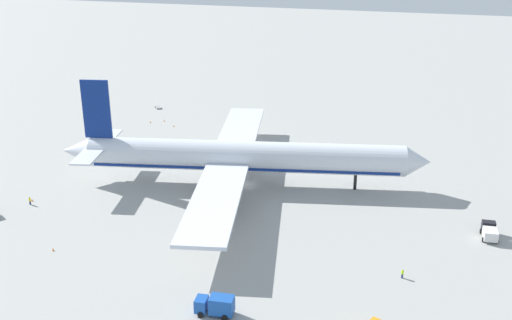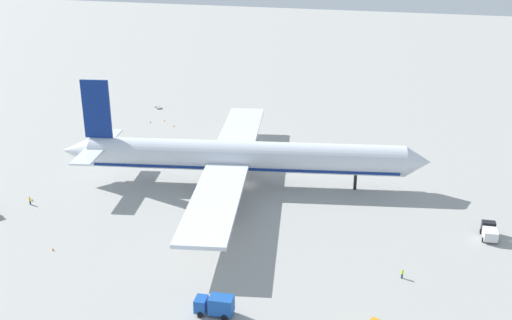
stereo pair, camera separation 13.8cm
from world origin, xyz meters
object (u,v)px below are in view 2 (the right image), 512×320
Objects in this scene: service_truck_0 at (216,305)px; service_truck_1 at (489,232)px; airliner at (239,157)px; traffic_cone_4 at (32,200)px; traffic_cone_0 at (174,126)px; ground_worker_0 at (402,274)px; baggage_cart_0 at (159,107)px; ground_worker_1 at (30,201)px; traffic_cone_3 at (164,120)px; traffic_cone_1 at (150,122)px; traffic_cone_2 at (53,249)px.

service_truck_0 is 1.12× the size of service_truck_1.
service_truck_0 is at bearing -76.43° from airliner.
traffic_cone_4 is (-49.82, 26.04, -1.36)m from service_truck_0.
service_truck_0 is 90.00m from traffic_cone_0.
ground_worker_0 is 75.85m from traffic_cone_4.
traffic_cone_4 is (-89.73, -9.67, -1.05)m from service_truck_1.
service_truck_0 is 1.90× the size of baggage_cart_0.
ground_worker_1 is 3.08× the size of traffic_cone_3.
traffic_cone_3 is at bearing 137.35° from ground_worker_0.
traffic_cone_3 is 1.00× the size of traffic_cone_4.
service_truck_1 is at bearing -27.07° from traffic_cone_1.
service_truck_0 is 10.60× the size of traffic_cone_0.
ground_worker_0 is at bearing -42.87° from traffic_cone_0.
ground_worker_0 is (79.17, -78.21, 0.55)m from baggage_cart_0.
ground_worker_1 is 3.08× the size of traffic_cone_0.
service_truck_0 reaches higher than traffic_cone_0.
traffic_cone_4 is (-3.62, -57.68, 0.00)m from traffic_cone_3.
traffic_cone_4 is (-16.08, 16.58, 0.00)m from traffic_cone_2.
service_truck_0 is 35.07m from traffic_cone_2.
traffic_cone_0 is 6.08m from traffic_cone_3.
service_truck_0 reaches higher than traffic_cone_4.
ground_worker_1 reaches higher than baggage_cart_0.
service_truck_0 is 3.62× the size of ground_worker_0.
traffic_cone_0 and traffic_cone_3 have the same top height.
traffic_cone_0 is at bearing 131.90° from airliner.
baggage_cart_0 is 71.49m from ground_worker_1.
baggage_cart_0 is 14.19m from traffic_cone_3.
service_truck_0 is at bearing -15.65° from traffic_cone_2.
traffic_cone_1 is at bearing 152.93° from service_truck_1.
traffic_cone_2 is at bearing -121.84° from airliner.
baggage_cart_0 is at bearing 135.35° from ground_worker_0.
airliner is 52.68m from traffic_cone_1.
ground_worker_0 is at bearing 34.57° from service_truck_0.
traffic_cone_2 is (-33.75, 9.46, -1.36)m from service_truck_0.
traffic_cone_3 is at bearing 34.81° from traffic_cone_1.
service_truck_1 reaches higher than traffic_cone_4.
service_truck_0 reaches higher than ground_worker_0.
traffic_cone_1 is 1.00× the size of traffic_cone_4.
traffic_cone_4 is (-75.38, 8.43, -0.54)m from ground_worker_0.
airliner is 65.85m from baggage_cart_0.
ground_worker_1 is at bearing -172.81° from service_truck_1.
traffic_cone_3 is at bearing 132.92° from airliner.
airliner is 43.42m from traffic_cone_2.
ground_worker_1 is 21.49m from traffic_cone_2.
traffic_cone_4 reaches higher than baggage_cart_0.
service_truck_0 is at bearing -62.53° from traffic_cone_0.
ground_worker_1 is (-89.00, -11.23, -0.47)m from service_truck_1.
airliner is at bearing 27.20° from traffic_cone_4.
traffic_cone_0 is 1.00× the size of traffic_cone_1.
ground_worker_0 is at bearing -6.38° from traffic_cone_4.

